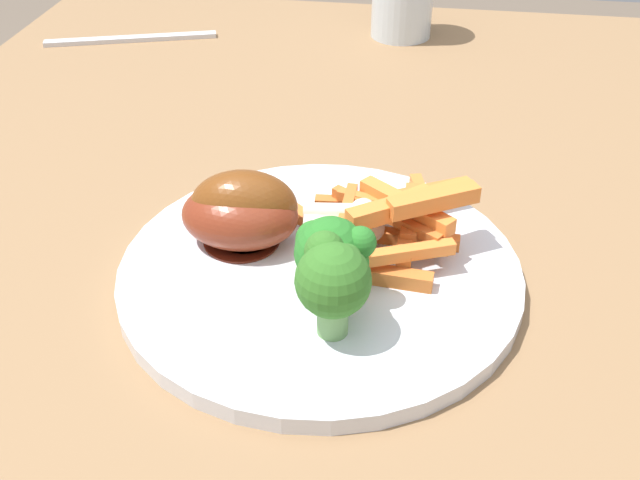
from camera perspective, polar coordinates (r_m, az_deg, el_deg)
name	(u,v)px	position (r m, az deg, el deg)	size (l,w,h in m)	color
dining_table	(247,417)	(0.56, -5.54, -13.12)	(1.18, 0.73, 0.73)	#8E6B47
dinner_plate	(320,272)	(0.50, 0.00, -2.43)	(0.26, 0.26, 0.01)	silver
broccoli_floret_front	(333,254)	(0.45, 0.99, -1.05)	(0.04, 0.05, 0.06)	#7EB051
broccoli_floret_middle	(333,276)	(0.42, 0.97, -2.75)	(0.05, 0.04, 0.06)	#76A960
carrot_fries_pile	(394,219)	(0.50, 5.63, 1.58)	(0.14, 0.13, 0.05)	orange
chicken_drumstick_near	(251,208)	(0.51, -5.20, 2.44)	(0.05, 0.13, 0.05)	#51240D
chicken_drumstick_far	(247,217)	(0.51, -5.50, 1.76)	(0.06, 0.14, 0.04)	#561B0F
fork	(131,39)	(0.90, -14.05, 14.49)	(0.19, 0.01, 0.01)	silver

